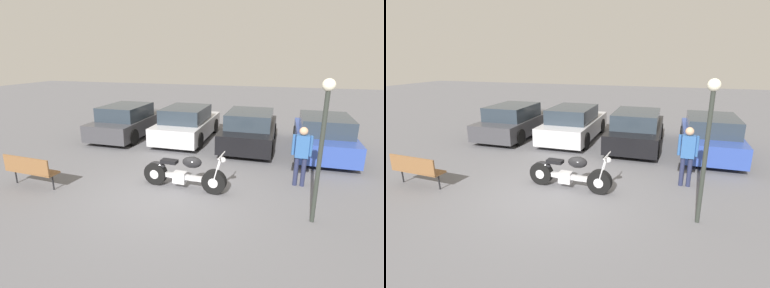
{
  "view_description": "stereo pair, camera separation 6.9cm",
  "coord_description": "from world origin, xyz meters",
  "views": [
    {
      "loc": [
        2.62,
        -6.57,
        3.41
      ],
      "look_at": [
        0.08,
        1.78,
        0.85
      ],
      "focal_mm": 28.0,
      "sensor_mm": 36.0,
      "label": 1
    },
    {
      "loc": [
        2.69,
        -6.55,
        3.41
      ],
      "look_at": [
        0.08,
        1.78,
        0.85
      ],
      "focal_mm": 28.0,
      "sensor_mm": 36.0,
      "label": 2
    }
  ],
  "objects": [
    {
      "name": "person_standing",
      "position": [
        3.21,
        1.54,
        0.97
      ],
      "size": [
        0.52,
        0.22,
        1.65
      ],
      "color": "#232847",
      "rests_on": "ground_plane"
    },
    {
      "name": "park_bench",
      "position": [
        -3.69,
        -0.7,
        0.54
      ],
      "size": [
        1.54,
        0.49,
        0.89
      ],
      "color": "brown",
      "rests_on": "ground_plane"
    },
    {
      "name": "motorcycle",
      "position": [
        0.24,
        0.44,
        0.43
      ],
      "size": [
        2.31,
        0.62,
        1.07
      ],
      "color": "black",
      "rests_on": "ground_plane"
    },
    {
      "name": "parked_car_silver",
      "position": [
        -1.19,
        5.26,
        0.67
      ],
      "size": [
        1.94,
        4.35,
        1.41
      ],
      "color": "#BCBCC1",
      "rests_on": "ground_plane"
    },
    {
      "name": "ground_plane",
      "position": [
        0.0,
        0.0,
        0.0
      ],
      "size": [
        60.0,
        60.0,
        0.0
      ],
      "primitive_type": "plane",
      "color": "slate"
    },
    {
      "name": "parked_car_black",
      "position": [
        1.46,
        5.03,
        0.67
      ],
      "size": [
        1.94,
        4.35,
        1.41
      ],
      "color": "black",
      "rests_on": "ground_plane"
    },
    {
      "name": "lamp_post",
      "position": [
        3.42,
        -0.36,
        2.01
      ],
      "size": [
        0.25,
        0.25,
        3.02
      ],
      "color": "#2D332D",
      "rests_on": "ground_plane"
    },
    {
      "name": "parked_car_blue",
      "position": [
        4.12,
        4.84,
        0.67
      ],
      "size": [
        1.94,
        4.35,
        1.41
      ],
      "color": "#2D479E",
      "rests_on": "ground_plane"
    },
    {
      "name": "parked_car_dark_grey",
      "position": [
        -3.84,
        5.01,
        0.67
      ],
      "size": [
        1.94,
        4.35,
        1.41
      ],
      "color": "#3D3D42",
      "rests_on": "ground_plane"
    }
  ]
}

